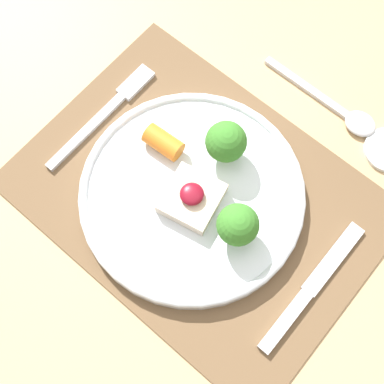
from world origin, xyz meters
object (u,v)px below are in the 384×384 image
object	(u,v)px
fork	(108,110)
knife	(306,295)
dinner_plate	(196,192)
spoon	(343,112)

from	to	relation	value
fork	knife	size ratio (longest dim) A/B	1.00
fork	knife	world-z (taller)	knife
dinner_plate	spoon	distance (m)	0.24
dinner_plate	knife	size ratio (longest dim) A/B	1.46
knife	fork	bearing A→B (deg)	175.32
fork	spoon	distance (m)	0.33
dinner_plate	spoon	bearing A→B (deg)	71.42
dinner_plate	fork	world-z (taller)	dinner_plate
knife	spoon	xyz separation A→B (m)	(-0.11, 0.24, -0.00)
fork	dinner_plate	bearing A→B (deg)	-6.79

